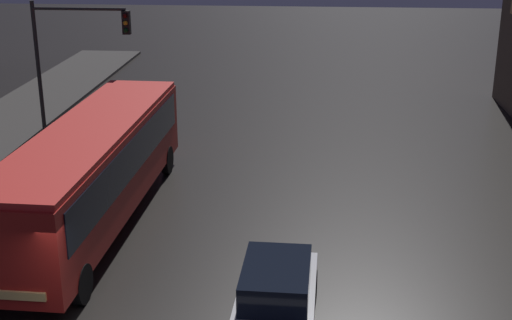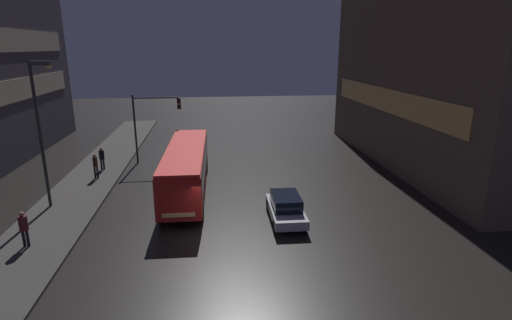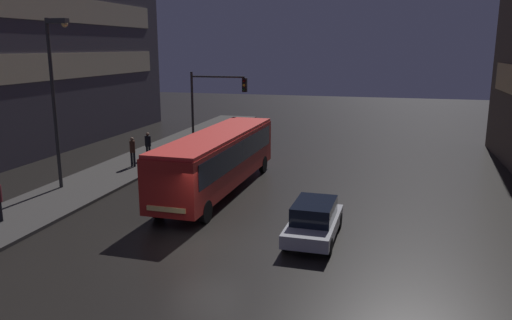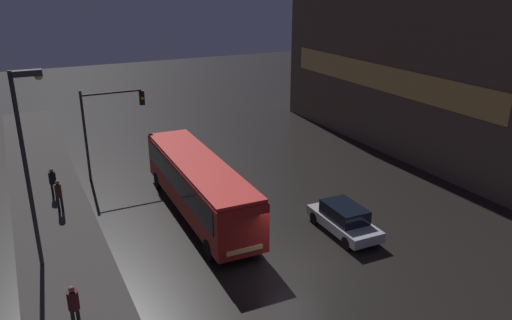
% 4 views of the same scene
% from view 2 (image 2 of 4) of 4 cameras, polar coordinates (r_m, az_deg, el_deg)
% --- Properties ---
extents(ground_plane, '(120.00, 120.00, 0.00)m').
position_cam_2_polar(ground_plane, '(21.02, -5.50, -10.86)').
color(ground_plane, black).
extents(sidewalk_left, '(4.00, 48.00, 0.15)m').
position_cam_2_polar(sidewalk_left, '(31.51, -22.63, -2.67)').
color(sidewalk_left, '#3D3A38').
rests_on(sidewalk_left, ground).
extents(building_right_block, '(10.07, 25.03, 14.73)m').
position_cam_2_polar(building_right_block, '(35.68, 25.83, 11.00)').
color(building_right_block, brown).
rests_on(building_right_block, ground).
extents(bus_near, '(2.79, 12.04, 3.09)m').
position_cam_2_polar(bus_near, '(26.73, -9.94, -0.72)').
color(bus_near, '#AD1E19').
rests_on(bus_near, ground).
extents(car_taxi, '(1.89, 4.31, 1.50)m').
position_cam_2_polar(car_taxi, '(22.58, 4.28, -6.75)').
color(car_taxi, '#B7B7BC').
rests_on(car_taxi, ground).
extents(pedestrian_near, '(0.36, 0.36, 1.82)m').
position_cam_2_polar(pedestrian_near, '(31.25, -21.97, -0.57)').
color(pedestrian_near, black).
rests_on(pedestrian_near, sidewalk_left).
extents(pedestrian_mid, '(0.42, 0.42, 1.79)m').
position_cam_2_polar(pedestrian_mid, '(22.19, -30.27, -8.12)').
color(pedestrian_mid, black).
rests_on(pedestrian_mid, sidewalk_left).
extents(pedestrian_far, '(0.50, 0.50, 1.75)m').
position_cam_2_polar(pedestrian_far, '(33.35, -21.18, 0.48)').
color(pedestrian_far, black).
rests_on(pedestrian_far, sidewalk_left).
extents(traffic_light_main, '(3.90, 0.35, 5.73)m').
position_cam_2_polar(traffic_light_main, '(34.08, -14.67, 6.10)').
color(traffic_light_main, '#2D2D2D').
rests_on(traffic_light_main, ground).
extents(street_lamp_sidewalk, '(1.25, 0.36, 8.57)m').
position_cam_2_polar(street_lamp_sidewalk, '(25.88, -28.35, 5.75)').
color(street_lamp_sidewalk, '#2D2D2D').
rests_on(street_lamp_sidewalk, sidewalk_left).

